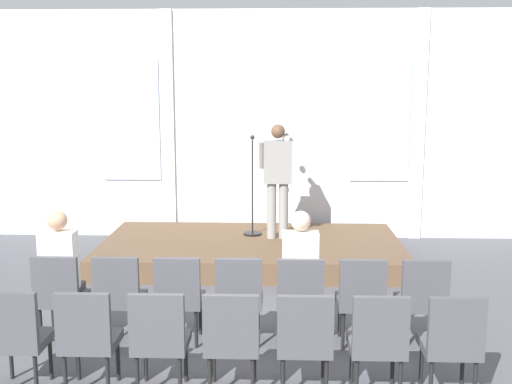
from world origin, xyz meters
TOP-DOWN VIEW (x-y plane):
  - ground_plane at (0.00, 0.00)m, footprint 13.71×13.71m
  - rear_partition at (0.02, 5.13)m, footprint 10.55×0.14m
  - stage_platform at (0.00, 3.63)m, footprint 4.45×2.41m
  - speaker at (0.39, 3.82)m, footprint 0.52×0.69m
  - mic_stand at (0.00, 4.01)m, footprint 0.28×0.28m
  - chair_r0_c0 at (-1.83, 0.58)m, footprint 0.46×0.44m
  - audience_r0_c0 at (-1.83, 0.66)m, footprint 0.36×0.39m
  - chair_r0_c1 at (-1.22, 0.58)m, footprint 0.46×0.44m
  - chair_r0_c2 at (-0.61, 0.58)m, footprint 0.46×0.44m
  - chair_r0_c3 at (0.00, 0.58)m, footprint 0.46×0.44m
  - chair_r0_c4 at (0.61, 0.58)m, footprint 0.46×0.44m
  - audience_r0_c4 at (0.61, 0.66)m, footprint 0.36×0.39m
  - chair_r0_c5 at (1.22, 0.58)m, footprint 0.46×0.44m
  - chair_r0_c6 at (1.83, 0.58)m, footprint 0.46×0.44m
  - chair_r1_c0 at (-1.83, -0.47)m, footprint 0.46×0.44m
  - chair_r1_c1 at (-1.22, -0.47)m, footprint 0.46×0.44m
  - chair_r1_c2 at (-0.61, -0.47)m, footprint 0.46×0.44m
  - chair_r1_c3 at (0.00, -0.47)m, footprint 0.46×0.44m
  - chair_r1_c4 at (0.61, -0.47)m, footprint 0.46×0.44m
  - chair_r1_c5 at (1.22, -0.47)m, footprint 0.46×0.44m
  - chair_r1_c6 at (1.83, -0.47)m, footprint 0.46×0.44m

SIDE VIEW (x-z plane):
  - ground_plane at x=0.00m, z-range 0.00..0.00m
  - stage_platform at x=0.00m, z-range 0.00..0.30m
  - chair_r0_c0 at x=-1.83m, z-range 0.06..1.00m
  - chair_r0_c1 at x=-1.22m, z-range 0.06..1.00m
  - chair_r0_c2 at x=-0.61m, z-range 0.06..1.00m
  - chair_r0_c3 at x=0.00m, z-range 0.06..1.00m
  - chair_r0_c4 at x=0.61m, z-range 0.06..1.00m
  - chair_r0_c5 at x=1.22m, z-range 0.06..1.00m
  - chair_r0_c6 at x=1.83m, z-range 0.06..1.00m
  - chair_r1_c0 at x=-1.83m, z-range 0.06..1.00m
  - chair_r1_c1 at x=-1.22m, z-range 0.06..1.00m
  - chair_r1_c2 at x=-0.61m, z-range 0.06..1.00m
  - chair_r1_c3 at x=0.00m, z-range 0.06..1.00m
  - chair_r1_c4 at x=0.61m, z-range 0.06..1.00m
  - chair_r1_c5 at x=1.22m, z-range 0.06..1.00m
  - chair_r1_c6 at x=1.83m, z-range 0.06..1.00m
  - mic_stand at x=0.00m, z-range -0.14..1.41m
  - audience_r0_c0 at x=-1.83m, z-range 0.07..1.45m
  - audience_r0_c4 at x=0.61m, z-range 0.07..1.46m
  - speaker at x=0.39m, z-range 0.44..2.18m
  - rear_partition at x=0.02m, z-range 0.00..3.84m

